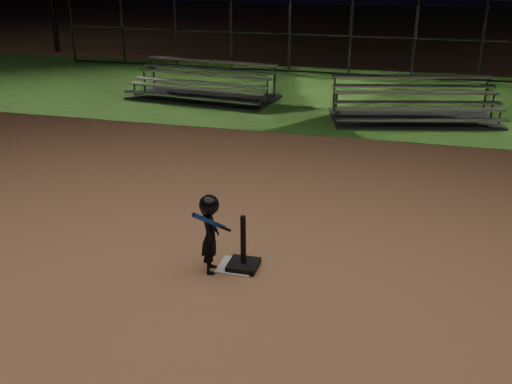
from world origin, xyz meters
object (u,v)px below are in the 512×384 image
home_plate (236,266)px  bleacher_right (414,112)px  batting_tee (243,258)px  child_batter (210,232)px  bleacher_left (203,92)px

home_plate → bleacher_right: bleacher_right is taller
home_plate → batting_tee: (0.10, -0.01, 0.14)m
home_plate → batting_tee: 0.17m
batting_tee → child_batter: child_batter is taller
bleacher_left → bleacher_right: size_ratio=0.97×
home_plate → bleacher_right: size_ratio=0.11×
bleacher_left → batting_tee: bearing=-60.5°
child_batter → home_plate: bearing=-73.4°
bleacher_left → bleacher_right: bearing=-1.1°
home_plate → child_batter: size_ratio=0.43×
home_plate → bleacher_left: (-3.51, 8.68, 0.19)m
batting_tee → child_batter: size_ratio=0.68×
home_plate → bleacher_right: 8.17m
home_plate → child_batter: child_batter is taller
home_plate → batting_tee: bearing=-3.1°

